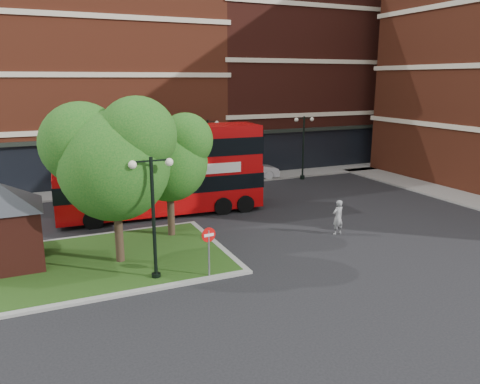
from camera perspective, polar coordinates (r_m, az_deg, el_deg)
name	(u,v)px	position (r m, az deg, el deg)	size (l,w,h in m)	color
ground	(279,261)	(21.02, 4.83, -8.35)	(120.00, 120.00, 0.00)	black
pavement_far	(175,184)	(35.71, -7.96, 0.92)	(44.00, 3.00, 0.12)	slate
terrace_far_left	(48,90)	(41.06, -22.34, 11.48)	(26.00, 12.00, 14.00)	maroon
terrace_far_right	(289,77)	(47.27, 6.01, 13.77)	(18.00, 12.00, 16.00)	#471911
traffic_island	(84,264)	(21.54, -18.53, -8.29)	(12.60, 7.60, 0.15)	gray
kiosk	(1,216)	(21.80, -27.11, -2.61)	(6.51, 6.51, 3.60)	#471911
tree_island_west	(111,155)	(20.05, -15.43, 4.37)	(5.40, 4.71, 7.21)	#2D2116
tree_island_east	(167,155)	(23.15, -8.91, 4.51)	(4.46, 3.90, 6.29)	#2D2116
lamp_island	(153,212)	(18.39, -10.53, -2.46)	(1.72, 0.36, 5.00)	black
lamp_far_left	(208,150)	(33.93, -3.91, 5.11)	(1.72, 0.36, 5.00)	black
lamp_far_right	(303,144)	(37.40, 7.73, 5.82)	(1.72, 0.36, 5.00)	black
bus	(161,165)	(27.57, -9.64, 3.28)	(12.00, 3.24, 4.54)	#B00708
woman	(338,217)	(24.61, 11.84, -3.03)	(0.67, 0.44, 1.82)	gray
car_silver	(116,188)	(32.70, -14.91, 0.42)	(1.47, 3.65, 1.24)	#B6B9BE
car_white	(250,170)	(37.18, 1.21, 2.67)	(1.62, 4.65, 1.53)	silver
no_entry_sign	(209,243)	(18.68, -3.84, -6.16)	(0.59, 0.12, 2.15)	slate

